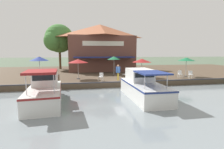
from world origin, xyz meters
The scene contains 21 objects.
ground_plane centered at (0.00, 0.00, 0.00)m, with size 220.00×220.00×0.00m, color #4C5B47.
quay_deck centered at (-11.00, 0.00, 0.30)m, with size 22.00×56.00×0.60m, color #4C3D2D.
quay_edge_fender centered at (-0.10, 0.00, 0.65)m, with size 0.20×50.40×0.10m, color #2D2D33.
waterfront_restaurant centered at (-13.64, -1.15, 4.55)m, with size 10.51×10.90×7.75m.
patio_umbrella_back_row centered at (-5.74, -0.27, 2.86)m, with size 1.73×1.73×2.52m.
patio_umbrella_near_quay_edge centered at (-2.85, 8.37, 2.76)m, with size 2.09×2.09×2.41m.
patio_umbrella_by_entrance centered at (-3.12, 2.63, 2.63)m, with size 2.29×2.29×2.29m.
patio_umbrella_far_corner centered at (-3.21, -4.92, 2.64)m, with size 2.27×2.27×2.29m.
patio_umbrella_mid_patio_left centered at (-3.55, -9.12, 2.92)m, with size 2.04×2.04×2.59m.
cafe_chair_beside_entrance centered at (-1.46, -2.54, 1.08)m, with size 0.59×0.59×0.85m.
cafe_chair_far_corner_seat centered at (-5.29, 4.12, 1.08)m, with size 0.47×0.47×0.85m.
cafe_chair_facing_river centered at (-1.99, 7.06, 1.08)m, with size 0.50×0.50×0.85m.
cafe_chair_back_row_seat centered at (-1.42, 8.07, 1.08)m, with size 0.56×0.56×0.85m.
cafe_chair_under_first_umbrella centered at (-5.79, 2.90, 1.08)m, with size 0.54×0.54×0.85m.
cafe_chair_mid_patio centered at (-3.73, 1.18, 1.08)m, with size 0.50×0.50×0.85m.
person_at_quay_edge centered at (-1.48, -0.67, 1.66)m, with size 0.48×0.48×1.68m.
motorboat_second_along centered at (3.86, -7.23, 0.88)m, with size 6.73×2.68×2.45m.
motorboat_fourth_along centered at (3.63, 0.07, 0.90)m, with size 7.05×2.25×2.21m.
mooring_post centered at (-0.35, -6.78, 1.06)m, with size 0.22×0.22×0.90m.
tree_behind_restaurant centered at (-15.80, -8.39, 5.92)m, with size 5.27×5.02×7.97m.
tree_upstream_bank centered at (-19.26, 1.75, 4.94)m, with size 4.31×4.11×6.52m.
Camera 1 is at (16.88, -4.77, 3.63)m, focal length 28.00 mm.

